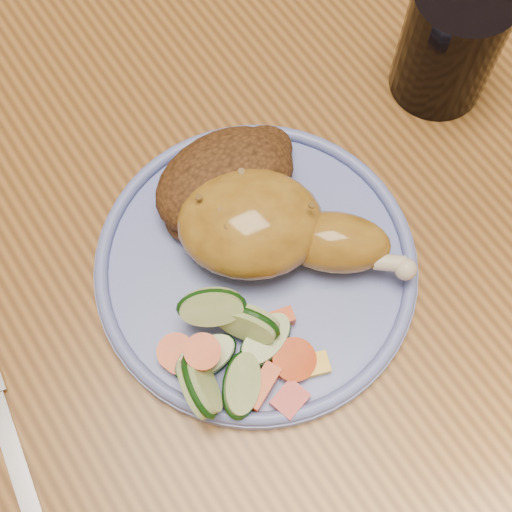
# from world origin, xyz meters

# --- Properties ---
(ground) EXTENTS (4.00, 4.00, 0.00)m
(ground) POSITION_xyz_m (0.00, 0.00, 0.00)
(ground) COLOR brown
(ground) RESTS_ON ground
(dining_table) EXTENTS (0.90, 1.40, 0.75)m
(dining_table) POSITION_xyz_m (0.00, 0.00, 0.67)
(dining_table) COLOR brown
(dining_table) RESTS_ON ground
(plate) EXTENTS (0.24, 0.24, 0.01)m
(plate) POSITION_xyz_m (-0.01, -0.08, 0.76)
(plate) COLOR #6473BF
(plate) RESTS_ON dining_table
(plate_rim) EXTENTS (0.24, 0.24, 0.01)m
(plate_rim) POSITION_xyz_m (-0.01, -0.08, 0.77)
(plate_rim) COLOR #6473BF
(plate_rim) RESTS_ON plate
(chicken_leg) EXTENTS (0.16, 0.16, 0.06)m
(chicken_leg) POSITION_xyz_m (0.00, -0.08, 0.79)
(chicken_leg) COLOR #A77623
(chicken_leg) RESTS_ON plate
(rice_pilaf) EXTENTS (0.12, 0.08, 0.05)m
(rice_pilaf) POSITION_xyz_m (0.00, -0.02, 0.78)
(rice_pilaf) COLOR #4E2C13
(rice_pilaf) RESTS_ON plate
(vegetable_pile) EXTENTS (0.11, 0.12, 0.05)m
(vegetable_pile) POSITION_xyz_m (-0.07, -0.13, 0.78)
(vegetable_pile) COLOR #A50A05
(vegetable_pile) RESTS_ON plate
(fork) EXTENTS (0.04, 0.16, 0.00)m
(fork) POSITION_xyz_m (-0.23, -0.09, 0.75)
(fork) COLOR silver
(fork) RESTS_ON dining_table
(drinking_glass) EXTENTS (0.08, 0.08, 0.10)m
(drinking_glass) POSITION_xyz_m (0.21, -0.03, 0.80)
(drinking_glass) COLOR black
(drinking_glass) RESTS_ON dining_table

